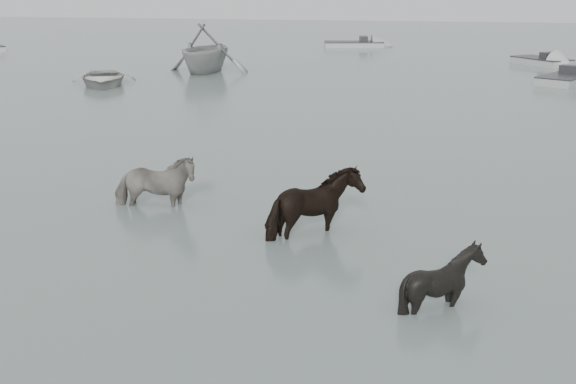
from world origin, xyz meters
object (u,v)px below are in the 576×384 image
object	(u,v)px
rowboat_lead	(102,76)
pony_pinto	(154,172)
pony_black	(444,265)
pony_dark	(316,196)

from	to	relation	value
rowboat_lead	pony_pinto	bearing A→B (deg)	-84.18
pony_pinto	rowboat_lead	distance (m)	18.91
pony_black	pony_pinto	bearing A→B (deg)	64.99
pony_pinto	pony_black	distance (m)	7.09
pony_pinto	pony_dark	distance (m)	3.84
pony_pinto	pony_black	bearing A→B (deg)	-132.45
pony_black	rowboat_lead	size ratio (longest dim) A/B	0.32
pony_pinto	pony_dark	xyz separation A→B (m)	(3.66, -1.15, 0.03)
pony_dark	rowboat_lead	size ratio (longest dim) A/B	0.39
pony_black	rowboat_lead	xyz separation A→B (m)	(-14.75, 20.57, -0.24)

